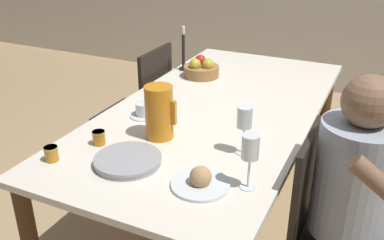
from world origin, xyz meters
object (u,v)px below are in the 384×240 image
(candlestick_tall, at_px, (183,54))
(teacup_near_person, at_px, (144,111))
(person_seated, at_px, (361,198))
(chair_person_side, at_px, (329,236))
(fruit_bowl, at_px, (201,69))
(wine_glass_water, at_px, (245,119))
(chair_opposite, at_px, (142,110))
(bread_plate, at_px, (201,181))
(wine_glass_juice, at_px, (250,150))
(red_pitcher, at_px, (159,112))
(serving_tray, at_px, (128,160))
(jam_jar_red, at_px, (51,153))
(jam_jar_amber, at_px, (99,137))

(candlestick_tall, bearing_deg, teacup_near_person, -78.56)
(teacup_near_person, bearing_deg, candlestick_tall, 101.44)
(person_seated, xyz_separation_m, candlestick_tall, (-1.20, 0.91, 0.18))
(person_seated, bearing_deg, chair_person_side, -89.31)
(chair_person_side, height_order, fruit_bowl, chair_person_side)
(person_seated, xyz_separation_m, wine_glass_water, (-0.48, 0.02, 0.22))
(wine_glass_water, height_order, teacup_near_person, wine_glass_water)
(chair_opposite, height_order, candlestick_tall, candlestick_tall)
(bread_plate, bearing_deg, wine_glass_juice, 21.90)
(candlestick_tall, bearing_deg, red_pitcher, -69.92)
(person_seated, relative_size, candlestick_tall, 4.18)
(red_pitcher, xyz_separation_m, serving_tray, (-0.00, -0.26, -0.11))
(serving_tray, distance_m, candlestick_tall, 1.22)
(person_seated, xyz_separation_m, teacup_near_person, (-1.05, 0.17, 0.10))
(wine_glass_water, xyz_separation_m, teacup_near_person, (-0.57, 0.14, -0.13))
(chair_opposite, bearing_deg, jam_jar_red, -165.75)
(person_seated, xyz_separation_m, bread_plate, (-0.54, -0.28, 0.09))
(chair_opposite, bearing_deg, wine_glass_water, -127.58)
(chair_opposite, relative_size, fruit_bowl, 4.24)
(candlestick_tall, bearing_deg, chair_opposite, -150.61)
(jam_jar_amber, bearing_deg, fruit_bowl, 88.17)
(chair_opposite, height_order, fruit_bowl, chair_opposite)
(chair_opposite, bearing_deg, person_seated, -117.82)
(jam_jar_amber, bearing_deg, bread_plate, -11.29)
(bread_plate, bearing_deg, candlestick_tall, 119.05)
(jam_jar_red, bearing_deg, red_pitcher, 51.76)
(chair_person_side, xyz_separation_m, candlestick_tall, (-1.11, 0.91, 0.39))
(chair_person_side, xyz_separation_m, person_seated, (0.09, 0.00, 0.21))
(person_seated, xyz_separation_m, wine_glass_juice, (-0.38, -0.21, 0.22))
(serving_tray, bearing_deg, wine_glass_juice, 5.23)
(bread_plate, xyz_separation_m, jam_jar_amber, (-0.53, 0.11, 0.01))
(bread_plate, xyz_separation_m, jam_jar_red, (-0.62, -0.09, 0.01))
(chair_person_side, bearing_deg, chair_opposite, -119.37)
(bread_plate, height_order, jam_jar_amber, bread_plate)
(person_seated, bearing_deg, serving_tray, -73.38)
(chair_opposite, height_order, person_seated, person_seated)
(red_pitcher, distance_m, serving_tray, 0.28)
(person_seated, relative_size, serving_tray, 4.38)
(jam_jar_amber, distance_m, fruit_bowl, 1.01)
(wine_glass_water, xyz_separation_m, candlestick_tall, (-0.72, 0.89, -0.05))
(bread_plate, relative_size, jam_jar_amber, 3.53)
(fruit_bowl, bearing_deg, jam_jar_red, -95.73)
(person_seated, bearing_deg, wine_glass_water, -92.44)
(teacup_near_person, relative_size, candlestick_tall, 0.50)
(serving_tray, relative_size, jam_jar_red, 4.37)
(person_seated, bearing_deg, wine_glass_juice, -60.59)
(chair_person_side, relative_size, jam_jar_amber, 14.96)
(chair_person_side, relative_size, teacup_near_person, 6.53)
(chair_opposite, height_order, serving_tray, chair_opposite)
(chair_person_side, relative_size, wine_glass_juice, 4.36)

